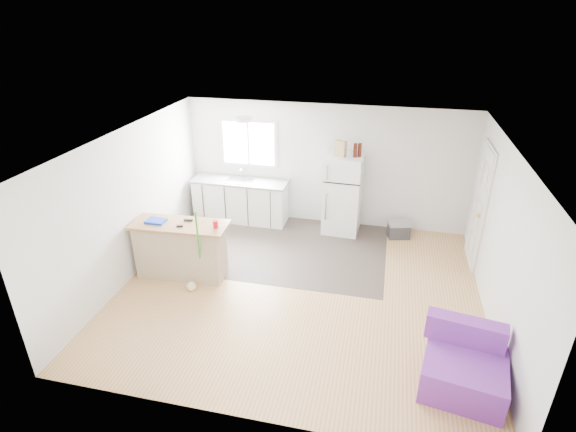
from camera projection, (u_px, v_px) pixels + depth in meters
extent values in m
cube|color=#AB8248|center=(299.00, 290.00, 7.08)|extent=(5.50, 5.00, 0.01)
cube|color=white|center=(301.00, 141.00, 6.03)|extent=(5.50, 5.00, 0.01)
cube|color=silver|center=(326.00, 166.00, 8.75)|extent=(5.50, 0.01, 2.40)
cube|color=silver|center=(249.00, 333.00, 4.36)|extent=(5.50, 0.01, 2.40)
cube|color=silver|center=(130.00, 204.00, 7.10)|extent=(0.01, 5.00, 2.40)
cube|color=silver|center=(502.00, 242.00, 6.00)|extent=(0.01, 5.00, 2.40)
cube|color=#352D27|center=(275.00, 246.00, 8.31)|extent=(4.05, 2.50, 0.00)
cube|color=white|center=(249.00, 143.00, 8.90)|extent=(1.18, 0.04, 0.98)
cube|color=white|center=(248.00, 144.00, 8.88)|extent=(1.05, 0.01, 0.85)
cube|color=white|center=(248.00, 144.00, 8.87)|extent=(0.03, 0.02, 0.85)
cube|color=white|center=(479.00, 207.00, 7.45)|extent=(0.05, 0.82, 2.03)
cube|color=white|center=(480.00, 207.00, 7.44)|extent=(0.03, 0.92, 2.10)
sphere|color=gold|center=(479.00, 216.00, 7.18)|extent=(0.07, 0.07, 0.07)
cylinder|color=white|center=(244.00, 119.00, 7.34)|extent=(0.30, 0.30, 0.07)
cube|color=white|center=(241.00, 201.00, 9.16)|extent=(1.88, 0.58, 0.83)
cube|color=gray|center=(240.00, 181.00, 8.97)|extent=(1.94, 0.62, 0.04)
cube|color=silver|center=(239.00, 182.00, 8.95)|extent=(0.52, 0.40, 0.06)
cube|color=tan|center=(181.00, 250.00, 7.28)|extent=(1.42, 0.56, 0.90)
cube|color=tan|center=(180.00, 225.00, 7.07)|extent=(1.56, 0.66, 0.04)
cube|color=white|center=(343.00, 194.00, 8.56)|extent=(0.71, 0.67, 1.54)
cube|color=black|center=(342.00, 184.00, 8.13)|extent=(0.68, 0.04, 0.02)
cube|color=silver|center=(327.00, 172.00, 8.09)|extent=(0.03, 0.02, 0.28)
cube|color=silver|center=(326.00, 206.00, 8.39)|extent=(0.03, 0.02, 0.54)
cube|color=#303032|center=(399.00, 231.00, 8.58)|extent=(0.45, 0.36, 0.27)
cube|color=gray|center=(400.00, 223.00, 8.51)|extent=(0.48, 0.38, 0.05)
cube|color=purple|center=(463.00, 374.00, 5.19)|extent=(1.04, 1.00, 0.43)
cube|color=purple|center=(465.00, 331.00, 5.31)|extent=(0.93, 0.37, 0.32)
cube|color=silver|center=(209.00, 274.00, 7.24)|extent=(0.15, 0.11, 0.25)
cylinder|color=#1A36B6|center=(208.00, 266.00, 7.18)|extent=(0.05, 0.05, 0.05)
cylinder|color=green|center=(199.00, 247.00, 6.83)|extent=(0.18, 0.34, 1.35)
sphere|color=beige|center=(191.00, 286.00, 7.03)|extent=(0.15, 0.15, 0.15)
cylinder|color=red|center=(216.00, 224.00, 6.91)|extent=(0.08, 0.08, 0.12)
cube|color=blue|center=(156.00, 221.00, 7.10)|extent=(0.30, 0.22, 0.04)
cube|color=black|center=(188.00, 220.00, 7.14)|extent=(0.15, 0.07, 0.03)
cube|color=black|center=(180.00, 226.00, 6.96)|extent=(0.11, 0.07, 0.03)
cube|color=tan|center=(341.00, 149.00, 8.10)|extent=(0.22, 0.17, 0.30)
cylinder|color=#3B130A|center=(355.00, 150.00, 8.09)|extent=(0.08, 0.08, 0.25)
cylinder|color=#3B130A|center=(360.00, 150.00, 8.11)|extent=(0.08, 0.08, 0.25)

